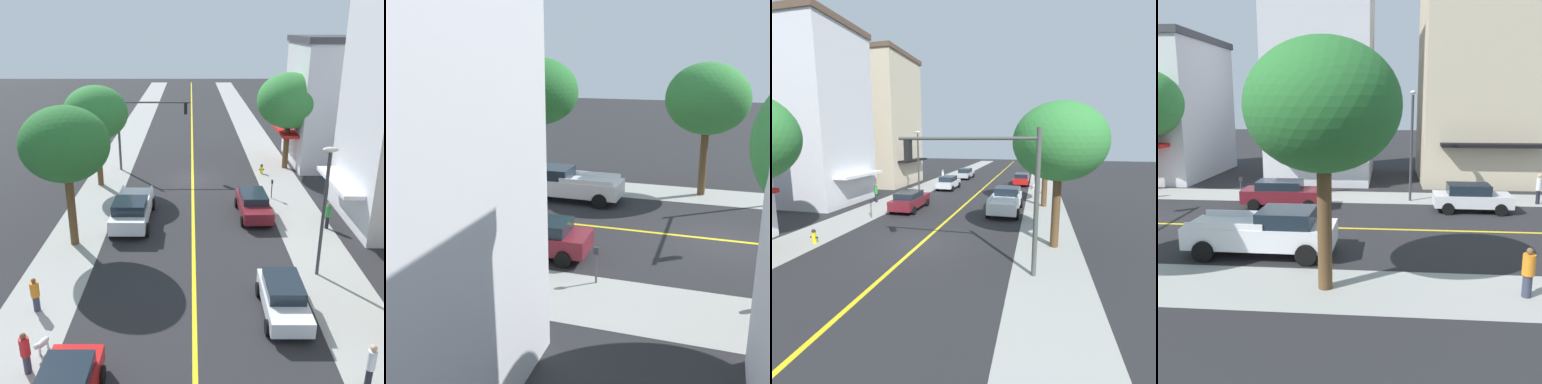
# 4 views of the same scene
# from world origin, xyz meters

# --- Properties ---
(ground_plane) EXTENTS (140.00, 140.00, 0.00)m
(ground_plane) POSITION_xyz_m (0.00, 0.00, 0.00)
(ground_plane) COLOR #262628
(sidewalk_left) EXTENTS (3.29, 126.00, 0.01)m
(sidewalk_left) POSITION_xyz_m (-6.78, 0.00, 0.00)
(sidewalk_left) COLOR #9E9E99
(sidewalk_left) RESTS_ON ground
(sidewalk_right) EXTENTS (3.29, 126.00, 0.01)m
(sidewalk_right) POSITION_xyz_m (6.78, 0.00, 0.00)
(sidewalk_right) COLOR #9E9E99
(sidewalk_right) RESTS_ON ground
(road_centerline_stripe) EXTENTS (0.20, 126.00, 0.00)m
(road_centerline_stripe) POSITION_xyz_m (0.00, 0.00, 0.00)
(road_centerline_stripe) COLOR yellow
(road_centerline_stripe) RESTS_ON ground
(brick_apartment_block) EXTENTS (10.06, 7.63, 15.14)m
(brick_apartment_block) POSITION_xyz_m (-13.84, 8.05, 7.58)
(brick_apartment_block) COLOR silver
(brick_apartment_block) RESTS_ON ground
(corner_shop_building) EXTENTS (9.90, 8.87, 15.67)m
(corner_shop_building) POSITION_xyz_m (-13.84, 19.69, 7.84)
(corner_shop_building) COLOR beige
(corner_shop_building) RESTS_ON ground
(street_tree_right_corner) EXTENTS (4.69, 4.69, 7.76)m
(street_tree_right_corner) POSITION_xyz_m (6.68, 11.07, 5.73)
(street_tree_right_corner) COLOR brown
(street_tree_right_corner) RESTS_ON ground
(street_tree_left_far) EXTENTS (4.68, 4.68, 7.53)m
(street_tree_left_far) POSITION_xyz_m (7.07, 1.21, 5.51)
(street_tree_left_far) COLOR brown
(street_tree_left_far) RESTS_ON ground
(fire_hydrant) EXTENTS (0.44, 0.24, 0.81)m
(fire_hydrant) POSITION_xyz_m (-5.71, -1.47, 0.40)
(fire_hydrant) COLOR yellow
(fire_hydrant) RESTS_ON ground
(parking_meter) EXTENTS (0.12, 0.18, 1.37)m
(parking_meter) POSITION_xyz_m (-5.58, 4.12, 0.90)
(parking_meter) COLOR #4C4C51
(parking_meter) RESTS_ON ground
(traffic_light_mast) EXTENTS (6.02, 0.32, 6.11)m
(traffic_light_mast) POSITION_xyz_m (4.14, -2.57, 4.18)
(traffic_light_mast) COLOR #474C47
(traffic_light_mast) RESTS_ON ground
(street_lamp) EXTENTS (0.70, 0.36, 6.49)m
(street_lamp) POSITION_xyz_m (-6.09, 14.37, 4.01)
(street_lamp) COLOR #38383D
(street_lamp) RESTS_ON ground
(red_sedan_right_curb) EXTENTS (2.03, 4.75, 1.45)m
(red_sedan_right_curb) POSITION_xyz_m (4.13, 22.98, 0.77)
(red_sedan_right_curb) COLOR red
(red_sedan_right_curb) RESTS_ON ground
(silver_sedan_left_curb) EXTENTS (1.95, 4.44, 1.48)m
(silver_sedan_left_curb) POSITION_xyz_m (-4.13, 27.07, 0.77)
(silver_sedan_left_curb) COLOR #B7BABF
(silver_sedan_left_curb) RESTS_ON ground
(maroon_sedan_left_curb) EXTENTS (2.11, 4.62, 1.51)m
(maroon_sedan_left_curb) POSITION_xyz_m (-3.88, 7.15, 0.80)
(maroon_sedan_left_curb) COLOR maroon
(maroon_sedan_left_curb) RESTS_ON ground
(white_sedan_left_curb) EXTENTS (1.95, 4.13, 1.51)m
(white_sedan_left_curb) POSITION_xyz_m (-3.77, 17.52, 0.79)
(white_sedan_left_curb) COLOR silver
(white_sedan_left_curb) RESTS_ON ground
(white_pickup_truck) EXTENTS (2.42, 5.75, 1.83)m
(white_pickup_truck) POSITION_xyz_m (3.75, 8.32, 0.93)
(white_pickup_truck) COLOR silver
(white_pickup_truck) RESTS_ON ground
(pedestrian_red_shirt) EXTENTS (0.36, 0.36, 1.67)m
(pedestrian_red_shirt) POSITION_xyz_m (5.93, 20.97, 0.88)
(pedestrian_red_shirt) COLOR #33384C
(pedestrian_red_shirt) RESTS_ON ground
(pedestrian_orange_shirt) EXTENTS (0.39, 0.39, 1.58)m
(pedestrian_orange_shirt) POSITION_xyz_m (6.79, 17.31, 0.82)
(pedestrian_orange_shirt) COLOR #33384C
(pedestrian_orange_shirt) RESTS_ON ground
(pedestrian_white_shirt) EXTENTS (0.30, 0.30, 1.77)m
(pedestrian_white_shirt) POSITION_xyz_m (-5.84, 21.74, 0.96)
(pedestrian_white_shirt) COLOR black
(pedestrian_white_shirt) RESTS_ON ground
(pedestrian_green_shirt) EXTENTS (0.30, 0.30, 1.66)m
(pedestrian_green_shirt) POSITION_xyz_m (-8.08, 9.11, 0.89)
(pedestrian_green_shirt) COLOR black
(pedestrian_green_shirt) RESTS_ON ground
(small_dog) EXTENTS (0.49, 0.78, 0.59)m
(small_dog) POSITION_xyz_m (5.73, 19.94, 0.39)
(small_dog) COLOR silver
(small_dog) RESTS_ON ground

